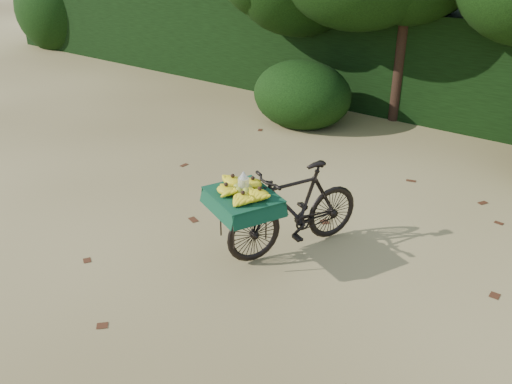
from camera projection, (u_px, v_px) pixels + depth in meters
The scene contains 4 objects.
ground at pixel (325, 323), 4.66m from camera, with size 80.00×80.00×0.00m, color tan.
vendor_bicycle at pixel (293, 208), 5.52m from camera, with size 1.18×1.75×0.95m.
tree_row at pixel (482, 5), 8.06m from camera, with size 14.50×2.00×4.00m, color black, non-canonical shape.
leaf_litter at pixel (360, 287), 5.12m from camera, with size 7.00×7.30×0.01m, color #452312, non-canonical shape.
Camera 1 is at (1.73, -3.29, 3.08)m, focal length 38.00 mm.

